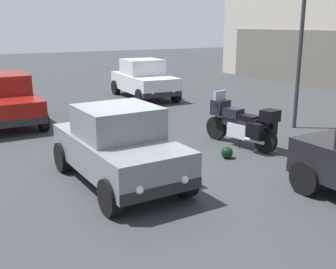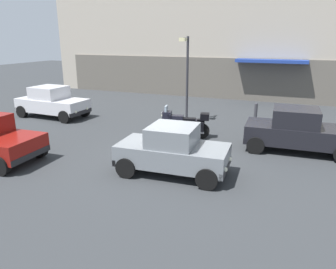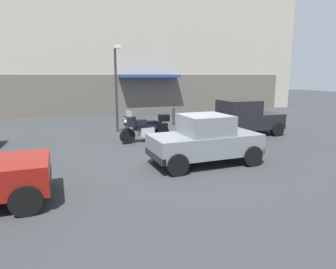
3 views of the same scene
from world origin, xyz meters
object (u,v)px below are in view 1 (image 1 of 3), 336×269
object	(u,v)px
helmet	(227,153)
car_compact_side	(118,146)
car_wagon_end	(144,79)
car_sedan_far	(1,98)
streetlamp_curbside	(297,42)
motorcycle	(241,123)

from	to	relation	value
helmet	car_compact_side	bearing A→B (deg)	-84.91
car_wagon_end	car_compact_side	bearing A→B (deg)	-25.82
car_sedan_far	streetlamp_curbside	world-z (taller)	streetlamp_curbside
car_compact_side	streetlamp_curbside	size ratio (longest dim) A/B	0.85
helmet	car_compact_side	distance (m)	2.91
streetlamp_curbside	motorcycle	bearing A→B (deg)	-72.60
motorcycle	helmet	distance (m)	1.24
car_compact_side	helmet	bearing A→B (deg)	92.05
car_compact_side	streetlamp_curbside	world-z (taller)	streetlamp_curbside
car_sedan_far	car_wagon_end	xyz separation A→B (m)	(-1.98, 5.96, 0.03)
motorcycle	car_sedan_far	size ratio (longest dim) A/B	0.48
car_sedan_far	streetlamp_curbside	bearing A→B (deg)	-125.31
motorcycle	car_wagon_end	bearing A→B (deg)	-18.87
motorcycle	car_wagon_end	distance (m)	7.85
motorcycle	helmet	size ratio (longest dim) A/B	7.99
motorcycle	car_sedan_far	distance (m)	7.72
streetlamp_curbside	helmet	bearing A→B (deg)	-67.03
car_compact_side	streetlamp_curbside	bearing A→B (deg)	102.23
streetlamp_curbside	car_wagon_end	bearing A→B (deg)	-166.76
helmet	car_wagon_end	distance (m)	8.69
car_wagon_end	streetlamp_curbside	bearing A→B (deg)	15.42
car_compact_side	car_wagon_end	size ratio (longest dim) A/B	0.90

